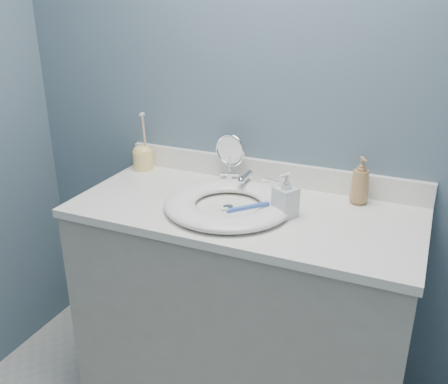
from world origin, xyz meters
The scene contains 12 objects.
back_wall centered at (0.00, 1.25, 1.20)m, with size 2.20×0.02×2.40m, color slate.
vanity_cabinet centered at (0.00, 0.97, 0.42)m, with size 1.20×0.55×0.85m, color #AAA79C.
countertop centered at (0.00, 0.97, 0.86)m, with size 1.22×0.57×0.03m, color white.
backsplash centered at (0.00, 1.24, 0.93)m, with size 1.22×0.02×0.09m, color white.
basin centered at (-0.05, 0.94, 0.90)m, with size 0.45×0.45×0.04m, color white, non-canonical shape.
drain centered at (-0.05, 0.94, 0.88)m, with size 0.04×0.04×0.01m, color silver.
faucet centered at (-0.05, 1.14, 0.91)m, with size 0.25×0.13×0.07m.
makeup_mirror centered at (-0.15, 1.19, 0.99)m, with size 0.13×0.07×0.20m.
soap_bottle_amber centered at (0.36, 1.18, 0.97)m, with size 0.07×0.07×0.17m, color #A97C4C.
soap_bottle_clear centered at (0.15, 0.97, 0.96)m, with size 0.07×0.07×0.15m, color silver.
toothbrush_holder centered at (-0.54, 1.17, 0.94)m, with size 0.09×0.09×0.24m.
toothbrush_lying centered at (0.04, 0.89, 0.92)m, with size 0.13×0.14×0.02m.
Camera 1 is at (0.57, -0.52, 1.60)m, focal length 40.00 mm.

